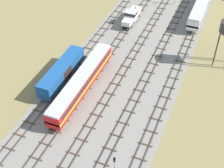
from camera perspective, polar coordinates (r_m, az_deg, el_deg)
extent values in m
plane|color=olive|center=(76.22, 4.94, 7.06)|extent=(480.00, 480.00, 0.00)
cube|color=gray|center=(76.21, 4.94, 7.06)|extent=(23.96, 176.00, 0.01)
cube|color=#47382D|center=(80.04, -2.19, 9.19)|extent=(0.07, 126.00, 0.15)
cube|color=#47382D|center=(79.54, -1.23, 8.99)|extent=(0.07, 126.00, 0.15)
cube|color=brown|center=(56.13, -17.40, -10.58)|extent=(2.40, 0.22, 0.14)
cube|color=brown|center=(57.50, -15.68, -8.48)|extent=(2.40, 0.22, 0.14)
cube|color=brown|center=(58.98, -14.06, -6.48)|extent=(2.40, 0.22, 0.14)
cube|color=brown|center=(60.57, -12.53, -4.58)|extent=(2.40, 0.22, 0.14)
cube|color=brown|center=(62.27, -11.10, -2.77)|extent=(2.40, 0.22, 0.14)
cube|color=brown|center=(64.07, -9.74, -1.06)|extent=(2.40, 0.22, 0.14)
cube|color=brown|center=(65.95, -8.47, 0.56)|extent=(2.40, 0.22, 0.14)
cube|color=brown|center=(67.91, -7.26, 2.08)|extent=(2.40, 0.22, 0.14)
cube|color=brown|center=(69.95, -6.12, 3.52)|extent=(2.40, 0.22, 0.14)
cube|color=brown|center=(72.05, -5.05, 4.87)|extent=(2.40, 0.22, 0.14)
cube|color=brown|center=(74.22, -4.03, 6.14)|extent=(2.40, 0.22, 0.14)
cube|color=brown|center=(76.44, -3.07, 7.34)|extent=(2.40, 0.22, 0.14)
cube|color=brown|center=(78.71, -2.15, 8.47)|extent=(2.40, 0.22, 0.14)
cube|color=brown|center=(81.03, -1.28, 9.53)|extent=(2.40, 0.22, 0.14)
cube|color=brown|center=(83.40, -0.46, 10.53)|extent=(2.40, 0.22, 0.14)
cube|color=brown|center=(85.80, 0.32, 11.47)|extent=(2.40, 0.22, 0.14)
cube|color=brown|center=(88.24, 1.07, 12.36)|extent=(2.40, 0.22, 0.14)
cube|color=brown|center=(90.72, 1.77, 13.20)|extent=(2.40, 0.22, 0.14)
cube|color=brown|center=(93.22, 2.45, 13.99)|extent=(2.40, 0.22, 0.14)
cube|color=#47382D|center=(78.41, 1.18, 8.47)|extent=(0.07, 126.00, 0.15)
cube|color=#47382D|center=(77.99, 2.18, 8.26)|extent=(0.07, 126.00, 0.15)
cube|color=brown|center=(53.85, -13.05, -12.38)|extent=(2.40, 0.22, 0.14)
cube|color=brown|center=(55.27, -11.39, -10.13)|extent=(2.40, 0.22, 0.14)
cube|color=brown|center=(56.81, -9.84, -7.99)|extent=(2.40, 0.22, 0.14)
cube|color=brown|center=(58.46, -8.39, -5.96)|extent=(2.40, 0.22, 0.14)
cube|color=brown|center=(60.22, -7.03, -4.04)|extent=(2.40, 0.22, 0.14)
cube|color=brown|center=(62.07, -5.75, -2.23)|extent=(2.40, 0.22, 0.14)
cube|color=brown|center=(64.01, -4.56, -0.53)|extent=(2.40, 0.22, 0.14)
cube|color=brown|center=(66.03, -3.44, 1.07)|extent=(2.40, 0.22, 0.14)
cube|color=brown|center=(68.13, -2.38, 2.57)|extent=(2.40, 0.22, 0.14)
cube|color=brown|center=(70.29, -1.38, 3.98)|extent=(2.40, 0.22, 0.14)
cube|color=brown|center=(72.50, -0.45, 5.31)|extent=(2.40, 0.22, 0.14)
cube|color=brown|center=(74.78, 0.44, 6.55)|extent=(2.40, 0.22, 0.14)
cube|color=brown|center=(77.10, 1.27, 7.72)|extent=(2.40, 0.22, 0.14)
cube|color=brown|center=(79.47, 2.07, 8.82)|extent=(2.40, 0.22, 0.14)
cube|color=brown|center=(81.88, 2.82, 9.85)|extent=(2.40, 0.22, 0.14)
cube|color=brown|center=(84.32, 3.53, 10.82)|extent=(2.40, 0.22, 0.14)
cube|color=brown|center=(86.80, 4.20, 11.73)|extent=(2.40, 0.22, 0.14)
cube|color=brown|center=(89.32, 4.84, 12.60)|extent=(2.40, 0.22, 0.14)
cube|color=brown|center=(91.86, 5.45, 13.41)|extent=(2.40, 0.22, 0.14)
cube|color=brown|center=(94.43, 6.03, 14.18)|extent=(2.40, 0.22, 0.14)
cube|color=#47382D|center=(77.07, 4.67, 7.69)|extent=(0.07, 126.00, 0.15)
cube|color=#47382D|center=(76.74, 5.70, 7.46)|extent=(0.07, 126.00, 0.15)
cube|color=brown|center=(53.41, -6.73, -11.84)|extent=(2.40, 0.22, 0.14)
cube|color=brown|center=(55.00, -5.28, -9.55)|extent=(2.40, 0.22, 0.14)
cube|color=brown|center=(56.71, -3.94, -7.40)|extent=(2.40, 0.22, 0.14)
cube|color=brown|center=(58.52, -2.68, -5.37)|extent=(2.40, 0.22, 0.14)
cube|color=brown|center=(60.43, -1.52, -3.47)|extent=(2.40, 0.22, 0.14)
cube|color=brown|center=(62.42, -0.43, -1.68)|extent=(2.40, 0.22, 0.14)
cube|color=brown|center=(64.49, 0.59, -0.01)|extent=(2.40, 0.22, 0.14)
cube|color=brown|center=(66.63, 1.55, 1.56)|extent=(2.40, 0.22, 0.14)
cube|color=brown|center=(68.84, 2.44, 3.03)|extent=(2.40, 0.22, 0.14)
cube|color=brown|center=(71.10, 3.28, 4.41)|extent=(2.40, 0.22, 0.14)
cube|color=brown|center=(73.41, 4.07, 5.70)|extent=(2.40, 0.22, 0.14)
cube|color=brown|center=(75.78, 4.82, 6.91)|extent=(2.40, 0.22, 0.14)
cube|color=brown|center=(78.19, 5.52, 8.05)|extent=(2.40, 0.22, 0.14)
cube|color=brown|center=(80.63, 6.19, 9.11)|extent=(2.40, 0.22, 0.14)
cube|color=brown|center=(83.12, 6.82, 10.11)|extent=(2.40, 0.22, 0.14)
cube|color=brown|center=(85.63, 7.41, 11.05)|extent=(2.40, 0.22, 0.14)
cube|color=brown|center=(88.18, 7.98, 11.94)|extent=(2.40, 0.22, 0.14)
cube|color=brown|center=(90.76, 8.52, 12.77)|extent=(2.40, 0.22, 0.14)
cube|color=brown|center=(93.36, 9.03, 13.56)|extent=(2.40, 0.22, 0.14)
cube|color=#47382D|center=(76.03, 8.26, 6.86)|extent=(0.07, 126.00, 0.15)
cube|color=#47382D|center=(75.79, 9.31, 6.61)|extent=(0.07, 126.00, 0.15)
cube|color=brown|center=(51.97, -1.70, -13.57)|extent=(2.40, 0.22, 0.14)
cube|color=brown|center=(53.60, -0.40, -11.15)|extent=(2.40, 0.22, 0.14)
cube|color=brown|center=(55.35, 0.80, -8.88)|extent=(2.40, 0.22, 0.14)
cube|color=brown|center=(57.21, 1.91, -6.74)|extent=(2.40, 0.22, 0.14)
cube|color=brown|center=(59.16, 2.94, -4.74)|extent=(2.40, 0.22, 0.14)
cube|color=brown|center=(61.19, 3.90, -2.87)|extent=(2.40, 0.22, 0.14)
cube|color=brown|center=(63.30, 4.79, -1.12)|extent=(2.40, 0.22, 0.14)
cube|color=brown|center=(65.48, 5.63, 0.51)|extent=(2.40, 0.22, 0.14)
cube|color=brown|center=(67.72, 6.40, 2.04)|extent=(2.40, 0.22, 0.14)
cube|color=brown|center=(70.02, 7.13, 3.47)|extent=(2.40, 0.22, 0.14)
cube|color=brown|center=(72.37, 7.82, 4.80)|extent=(2.40, 0.22, 0.14)
cube|color=brown|center=(74.77, 8.46, 6.05)|extent=(2.40, 0.22, 0.14)
cube|color=brown|center=(77.21, 9.07, 7.22)|extent=(2.40, 0.22, 0.14)
cube|color=brown|center=(79.69, 9.64, 8.32)|extent=(2.40, 0.22, 0.14)
cube|color=brown|center=(82.20, 10.18, 9.35)|extent=(2.40, 0.22, 0.14)
cube|color=brown|center=(84.74, 10.69, 10.32)|extent=(2.40, 0.22, 0.14)
cube|color=brown|center=(87.32, 11.18, 11.23)|extent=(2.40, 0.22, 0.14)
cube|color=brown|center=(89.92, 11.63, 12.09)|extent=(2.40, 0.22, 0.14)
cube|color=brown|center=(92.54, 12.07, 12.90)|extent=(2.40, 0.22, 0.14)
cube|color=brown|center=(95.19, 12.48, 13.66)|extent=(2.40, 0.22, 0.14)
cube|color=#47382D|center=(75.30, 11.92, 5.98)|extent=(0.07, 126.00, 0.15)
cube|color=#47382D|center=(75.16, 12.98, 5.72)|extent=(0.07, 126.00, 0.15)
cube|color=brown|center=(52.64, 4.75, -12.73)|extent=(2.40, 0.22, 0.14)
cube|color=brown|center=(54.42, 5.77, -10.35)|extent=(2.40, 0.22, 0.14)
cube|color=brown|center=(56.31, 6.71, -8.12)|extent=(2.40, 0.22, 0.14)
cube|color=brown|center=(58.29, 7.58, -6.03)|extent=(2.40, 0.22, 0.14)
cube|color=brown|center=(60.35, 8.38, -4.09)|extent=(2.40, 0.22, 0.14)
cube|color=brown|center=(62.49, 9.13, -2.27)|extent=(2.40, 0.22, 0.14)
cube|color=brown|center=(64.70, 9.83, -0.58)|extent=(2.40, 0.22, 0.14)
cube|color=brown|center=(66.96, 10.47, 1.00)|extent=(2.40, 0.22, 0.14)
cube|color=brown|center=(69.29, 11.08, 2.48)|extent=(2.40, 0.22, 0.14)
cube|color=brown|center=(71.66, 11.65, 3.86)|extent=(2.40, 0.22, 0.14)
cube|color=brown|center=(74.08, 12.18, 5.15)|extent=(2.40, 0.22, 0.14)
cube|color=brown|center=(76.54, 12.68, 6.35)|extent=(2.40, 0.22, 0.14)
cube|color=brown|center=(79.04, 13.15, 7.48)|extent=(2.40, 0.22, 0.14)
cube|color=brown|center=(81.58, 13.59, 8.55)|extent=(2.40, 0.22, 0.14)
cube|color=brown|center=(84.14, 14.01, 9.54)|extent=(2.40, 0.22, 0.14)
cube|color=brown|center=(86.73, 14.41, 10.48)|extent=(2.40, 0.22, 0.14)
cube|color=brown|center=(89.35, 14.78, 11.36)|extent=(2.40, 0.22, 0.14)
cube|color=brown|center=(91.99, 15.14, 12.19)|extent=(2.40, 0.22, 0.14)
cube|color=brown|center=(94.65, 15.48, 12.97)|extent=(2.40, 0.22, 0.14)
cube|color=brown|center=(97.33, 15.80, 13.71)|extent=(2.40, 0.22, 0.14)
cube|color=red|center=(61.50, -5.26, 0.28)|extent=(2.90, 22.00, 2.60)
cube|color=yellow|center=(61.67, -5.25, 0.09)|extent=(2.96, 22.00, 0.40)
cube|color=black|center=(61.08, -5.30, 0.74)|extent=(2.96, 20.24, 0.70)
cube|color=#B7B7BC|center=(60.55, -5.34, 1.34)|extent=(2.67, 22.00, 0.36)
cylinder|color=black|center=(67.98, -2.95, 3.13)|extent=(0.13, 0.84, 0.84)
cylinder|color=black|center=(67.49, -1.84, 2.85)|extent=(0.13, 0.84, 0.84)
cylinder|color=black|center=(69.27, -2.33, 3.98)|extent=(0.13, 0.84, 0.84)
cylinder|color=black|center=(68.79, -1.24, 3.71)|extent=(0.13, 0.84, 0.84)
cube|color=black|center=(68.38, -2.09, 3.43)|extent=(1.68, 2.20, 0.24)
cylinder|color=black|center=(57.32, -9.90, -6.47)|extent=(0.13, 0.84, 0.84)
cylinder|color=black|center=(56.75, -8.64, -6.89)|extent=(0.13, 0.84, 0.84)
cylinder|color=black|center=(58.33, -9.03, -5.27)|extent=(0.13, 0.84, 0.84)
cylinder|color=black|center=(57.77, -7.79, -5.68)|extent=(0.13, 0.84, 0.84)
cube|color=black|center=(57.53, -8.84, -6.07)|extent=(1.68, 2.20, 0.24)
cube|color=#194C8C|center=(64.39, -8.69, 2.17)|extent=(2.80, 14.00, 2.80)
cube|color=black|center=(63.88, -7.56, 1.78)|extent=(0.08, 2.80, 2.24)
cylinder|color=black|center=(68.37, -7.52, 3.02)|extent=(0.13, 0.80, 0.80)
cylinder|color=black|center=(67.79, -6.45, 2.75)|extent=(0.13, 0.80, 0.80)
cylinder|color=black|center=(69.60, -6.83, 3.87)|extent=(0.13, 0.80, 0.80)
cylinder|color=black|center=(69.03, -5.77, 3.61)|extent=(0.13, 0.80, 0.80)
cube|color=black|center=(68.69, -6.64, 3.32)|extent=(1.68, 2.20, 0.24)
cylinder|color=black|center=(62.35, -11.60, -2.01)|extent=(0.13, 0.80, 0.80)
cylinder|color=black|center=(61.71, -10.46, -2.36)|extent=(0.13, 0.80, 0.80)
cylinder|color=black|center=(63.42, -10.77, -0.98)|extent=(0.13, 0.80, 0.80)
cylinder|color=black|center=(62.79, -9.64, -1.32)|extent=(0.13, 0.80, 0.80)
cube|color=black|center=(62.56, -10.62, -1.66)|extent=(1.68, 2.20, 0.24)
cube|color=white|center=(84.15, 3.77, 12.13)|extent=(2.24, 5.04, 1.30)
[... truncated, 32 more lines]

